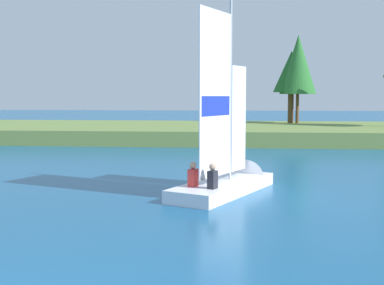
{
  "coord_description": "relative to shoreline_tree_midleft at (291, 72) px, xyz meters",
  "views": [
    {
      "loc": [
        3.14,
        -5.69,
        2.9
      ],
      "look_at": [
        1.3,
        12.86,
        1.2
      ],
      "focal_mm": 47.21,
      "sensor_mm": 36.0,
      "label": 1
    }
  ],
  "objects": [
    {
      "name": "shore_bank",
      "position": [
        -6.8,
        -3.63,
        -4.27
      ],
      "size": [
        80.0,
        13.34,
        0.9
      ],
      "primitive_type": "cube",
      "color": "olive",
      "rests_on": "ground"
    },
    {
      "name": "shoreline_tree_midleft",
      "position": [
        0.0,
        0.0,
        0.0
      ],
      "size": [
        2.7,
        2.7,
        5.41
      ],
      "color": "brown",
      "rests_on": "shore_bank"
    },
    {
      "name": "shoreline_tree_centre",
      "position": [
        0.45,
        -0.4,
        0.55
      ],
      "size": [
        2.7,
        2.7,
        6.57
      ],
      "color": "brown",
      "rests_on": "shore_bank"
    },
    {
      "name": "sailboat",
      "position": [
        -3.85,
        -22.98,
        -4.28
      ],
      "size": [
        3.34,
        5.18,
        6.32
      ],
      "rotation": [
        0.0,
        0.0,
        1.14
      ],
      "color": "white",
      "rests_on": "ground"
    }
  ]
}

